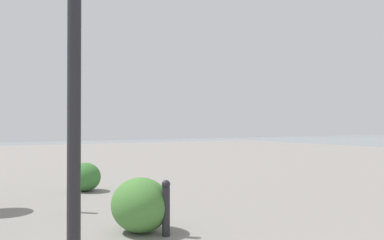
% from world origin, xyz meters
% --- Properties ---
extents(lamppost, '(0.98, 0.28, 3.78)m').
position_xyz_m(lamppost, '(4.70, 0.53, 2.54)').
color(lamppost, '#232328').
rests_on(lamppost, ground).
extents(bollard_near, '(0.13, 0.13, 0.84)m').
position_xyz_m(bollard_near, '(5.98, -1.18, 0.44)').
color(bollard_near, '#232328').
rests_on(bollard_near, ground).
extents(bollard_mid, '(0.13, 0.13, 0.83)m').
position_xyz_m(bollard_mid, '(8.40, -0.40, 0.43)').
color(bollard_mid, '#232328').
rests_on(bollard_mid, ground).
extents(shrub_low, '(0.84, 0.75, 0.71)m').
position_xyz_m(shrub_low, '(10.75, -1.33, 0.36)').
color(shrub_low, '#387533').
rests_on(shrub_low, ground).
extents(shrub_tall, '(1.00, 0.90, 0.85)m').
position_xyz_m(shrub_tall, '(6.38, -0.94, 0.42)').
color(shrub_tall, '#477F38').
rests_on(shrub_tall, ground).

